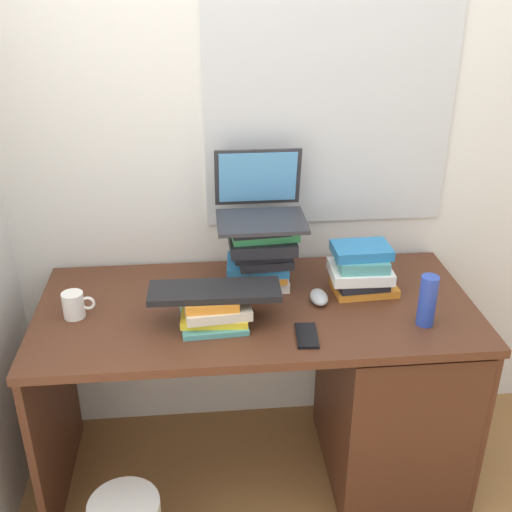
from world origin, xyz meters
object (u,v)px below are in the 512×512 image
at_px(cell_phone, 307,336).
at_px(book_stack_keyboard_riser, 215,310).
at_px(keyboard, 215,291).
at_px(book_stack_side, 362,270).
at_px(book_stack_tall, 261,254).
at_px(computer_mouse, 319,296).
at_px(water_bottle, 427,301).
at_px(desk, 360,384).
at_px(mug, 74,305).
at_px(laptop, 260,203).

bearing_deg(cell_phone, book_stack_keyboard_riser, 162.43).
bearing_deg(keyboard, book_stack_side, 18.14).
distance_m(book_stack_keyboard_riser, book_stack_side, 0.55).
xyz_separation_m(book_stack_tall, computer_mouse, (0.19, -0.13, -0.11)).
height_order(water_bottle, cell_phone, water_bottle).
height_order(desk, mug, mug).
bearing_deg(book_stack_side, computer_mouse, -159.86).
relative_size(computer_mouse, water_bottle, 0.60).
bearing_deg(desk, computer_mouse, 169.55).
bearing_deg(desk, mug, 179.63).
relative_size(laptop, water_bottle, 1.77).
bearing_deg(keyboard, book_stack_keyboard_riser, -105.94).
xyz_separation_m(keyboard, water_bottle, (0.67, -0.08, -0.03)).
bearing_deg(water_bottle, keyboard, 173.35).
height_order(keyboard, computer_mouse, keyboard).
relative_size(book_stack_side, computer_mouse, 2.28).
xyz_separation_m(computer_mouse, cell_phone, (-0.08, -0.22, -0.01)).
height_order(computer_mouse, cell_phone, computer_mouse).
bearing_deg(computer_mouse, water_bottle, -29.15).
relative_size(book_stack_keyboard_riser, keyboard, 0.55).
height_order(book_stack_side, computer_mouse, book_stack_side).
relative_size(mug, cell_phone, 0.78).
xyz_separation_m(mug, cell_phone, (0.74, -0.19, -0.04)).
relative_size(book_stack_side, cell_phone, 1.74).
bearing_deg(laptop, mug, -161.62).
distance_m(keyboard, computer_mouse, 0.38).
distance_m(book_stack_side, laptop, 0.43).
bearing_deg(book_stack_tall, book_stack_keyboard_riser, -126.52).
xyz_separation_m(water_bottle, cell_phone, (-0.39, -0.04, -0.08)).
relative_size(computer_mouse, mug, 0.97).
bearing_deg(book_stack_tall, cell_phone, -72.33).
bearing_deg(desk, book_stack_side, 93.65).
bearing_deg(computer_mouse, mug, -178.30).
relative_size(desk, water_bottle, 8.62).
bearing_deg(book_stack_side, desk, -86.35).
height_order(laptop, water_bottle, laptop).
relative_size(book_stack_keyboard_riser, laptop, 0.76).
relative_size(book_stack_tall, computer_mouse, 2.44).
bearing_deg(mug, cell_phone, -14.53).
distance_m(book_stack_side, cell_phone, 0.37).
relative_size(book_stack_tall, laptop, 0.83).
bearing_deg(laptop, book_stack_tall, -92.22).
distance_m(laptop, mug, 0.71).
height_order(laptop, keyboard, laptop).
relative_size(desk, computer_mouse, 14.28).
height_order(keyboard, cell_phone, keyboard).
relative_size(desk, laptop, 4.86).
bearing_deg(book_stack_tall, water_bottle, -31.25).
xyz_separation_m(book_stack_tall, keyboard, (-0.17, -0.23, -0.01)).
distance_m(mug, cell_phone, 0.76).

